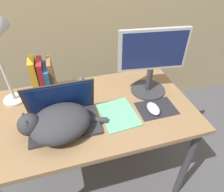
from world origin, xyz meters
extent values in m
cube|color=#93704C|center=(0.00, 0.34, 0.72)|extent=(1.16, 0.68, 0.03)
cylinder|color=#38383D|center=(0.53, 0.05, 0.35)|extent=(0.04, 0.04, 0.70)
cylinder|color=#38383D|center=(-0.53, 0.63, 0.35)|extent=(0.04, 0.04, 0.70)
cylinder|color=#38383D|center=(0.53, 0.63, 0.35)|extent=(0.04, 0.04, 0.70)
cube|color=#2D2D33|center=(-0.17, 0.25, 0.74)|extent=(0.36, 0.22, 0.02)
cube|color=#28282D|center=(-0.17, 0.24, 0.75)|extent=(0.30, 0.12, 0.00)
cube|color=#2D2D33|center=(-0.17, 0.33, 0.86)|extent=(0.36, 0.06, 0.22)
cube|color=navy|center=(-0.17, 0.33, 0.86)|extent=(0.32, 0.05, 0.19)
ellipsoid|color=#333338|center=(-0.19, 0.21, 0.80)|extent=(0.36, 0.33, 0.14)
sphere|color=#333338|center=(-0.33, 0.21, 0.83)|extent=(0.11, 0.11, 0.11)
cone|color=#333338|center=(-0.34, 0.24, 0.87)|extent=(0.04, 0.04, 0.03)
cone|color=#333338|center=(-0.33, 0.18, 0.87)|extent=(0.04, 0.04, 0.03)
cylinder|color=#333338|center=(-0.02, 0.23, 0.75)|extent=(0.14, 0.07, 0.03)
cylinder|color=#333338|center=(0.38, 0.42, 0.74)|extent=(0.22, 0.22, 0.01)
cylinder|color=#333338|center=(0.38, 0.42, 0.82)|extent=(0.04, 0.04, 0.15)
cube|color=#B2B2B7|center=(0.38, 0.42, 1.02)|extent=(0.40, 0.07, 0.24)
cube|color=navy|center=(0.38, 0.40, 1.02)|extent=(0.37, 0.05, 0.21)
cube|color=#232328|center=(0.36, 0.24, 0.73)|extent=(0.22, 0.16, 0.00)
ellipsoid|color=silver|center=(0.33, 0.22, 0.75)|extent=(0.06, 0.11, 0.04)
cube|color=gold|center=(-0.30, 0.57, 0.86)|extent=(0.04, 0.13, 0.25)
cube|color=maroon|center=(-0.26, 0.57, 0.85)|extent=(0.04, 0.14, 0.24)
cube|color=#285B93|center=(-0.23, 0.57, 0.83)|extent=(0.03, 0.17, 0.19)
cube|color=olive|center=(-0.20, 0.57, 0.85)|extent=(0.03, 0.13, 0.23)
cylinder|color=silver|center=(-0.45, 0.55, 0.74)|extent=(0.13, 0.13, 0.01)
cylinder|color=silver|center=(-0.45, 0.55, 0.96)|extent=(0.02, 0.02, 0.43)
cube|color=#6BBC93|center=(0.12, 0.25, 0.74)|extent=(0.21, 0.26, 0.01)
cylinder|color=#232328|center=(-0.03, 0.59, 0.75)|extent=(0.02, 0.02, 0.02)
sphere|color=#4C4C51|center=(-0.03, 0.59, 0.78)|extent=(0.04, 0.04, 0.04)
camera|label=1|loc=(-0.13, -0.52, 1.52)|focal=32.00mm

